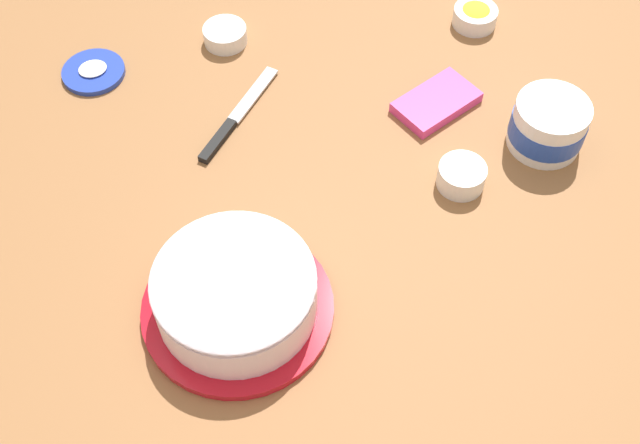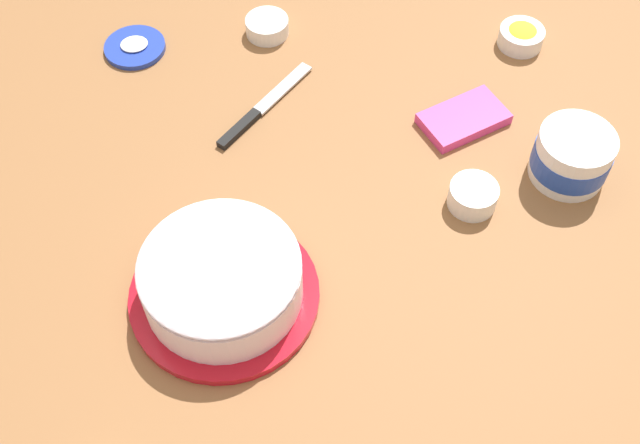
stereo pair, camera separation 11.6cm
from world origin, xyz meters
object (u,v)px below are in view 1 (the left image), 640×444
(frosted_cake, at_px, (235,294))
(candy_box_lower, at_px, (436,102))
(frosting_tub_lid, at_px, (93,72))
(sprinkle_bowl_pink, at_px, (225,35))
(spreading_knife, at_px, (233,121))
(sprinkle_bowl_yellow, at_px, (475,15))
(frosting_tub, at_px, (549,124))
(sprinkle_bowl_blue, at_px, (461,176))

(frosted_cake, distance_m, candy_box_lower, 0.51)
(frosting_tub_lid, bearing_deg, sprinkle_bowl_pink, 1.60)
(spreading_knife, distance_m, sprinkle_bowl_yellow, 0.50)
(sprinkle_bowl_yellow, xyz_separation_m, sprinkle_bowl_pink, (-0.45, 0.10, -0.00))
(frosted_cake, distance_m, spreading_knife, 0.36)
(frosted_cake, bearing_deg, sprinkle_bowl_yellow, 37.87)
(frosting_tub_lid, distance_m, sprinkle_bowl_pink, 0.24)
(frosted_cake, relative_size, candy_box_lower, 1.94)
(sprinkle_bowl_yellow, bearing_deg, spreading_knife, -168.52)
(frosting_tub, distance_m, sprinkle_bowl_pink, 0.60)
(sprinkle_bowl_yellow, bearing_deg, candy_box_lower, -131.35)
(frosting_tub_lid, distance_m, sprinkle_bowl_blue, 0.67)
(frosting_tub_lid, xyz_separation_m, candy_box_lower, (0.54, -0.27, 0.00))
(spreading_knife, relative_size, sprinkle_bowl_pink, 2.30)
(frosted_cake, bearing_deg, frosting_tub, 14.53)
(frosting_tub, relative_size, sprinkle_bowl_pink, 1.55)
(sprinkle_bowl_yellow, bearing_deg, frosting_tub_lid, 172.36)
(frosting_tub_lid, height_order, candy_box_lower, candy_box_lower)
(sprinkle_bowl_yellow, height_order, candy_box_lower, sprinkle_bowl_yellow)
(frosted_cake, xyz_separation_m, spreading_knife, (0.09, 0.35, -0.04))
(sprinkle_bowl_yellow, bearing_deg, frosting_tub, -93.04)
(frosting_tub_lid, bearing_deg, candy_box_lower, -25.99)
(frosted_cake, height_order, spreading_knife, frosted_cake)
(spreading_knife, bearing_deg, frosting_tub, -23.16)
(frosting_tub, xyz_separation_m, sprinkle_bowl_yellow, (0.02, 0.30, -0.02))
(frosting_tub, bearing_deg, sprinkle_bowl_yellow, 86.96)
(sprinkle_bowl_pink, height_order, candy_box_lower, sprinkle_bowl_pink)
(frosting_tub_lid, bearing_deg, frosted_cake, -77.74)
(frosting_tub, height_order, sprinkle_bowl_pink, frosting_tub)
(frosting_tub_lid, bearing_deg, frosting_tub, -30.31)
(frosting_tub_lid, height_order, spreading_knife, frosting_tub_lid)
(frosted_cake, relative_size, sprinkle_bowl_yellow, 3.38)
(spreading_knife, height_order, sprinkle_bowl_blue, sprinkle_bowl_blue)
(frosting_tub_lid, bearing_deg, sprinkle_bowl_blue, -40.13)
(sprinkle_bowl_blue, bearing_deg, frosted_cake, -164.47)
(sprinkle_bowl_pink, bearing_deg, frosted_cake, -102.86)
(spreading_knife, height_order, candy_box_lower, candy_box_lower)
(frosted_cake, xyz_separation_m, frosting_tub, (0.56, 0.15, -0.00))
(frosting_tub, relative_size, sprinkle_bowl_blue, 1.61)
(sprinkle_bowl_pink, bearing_deg, frosting_tub, -42.80)
(sprinkle_bowl_blue, relative_size, sprinkle_bowl_pink, 0.96)
(frosting_tub, xyz_separation_m, spreading_knife, (-0.48, 0.20, -0.04))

